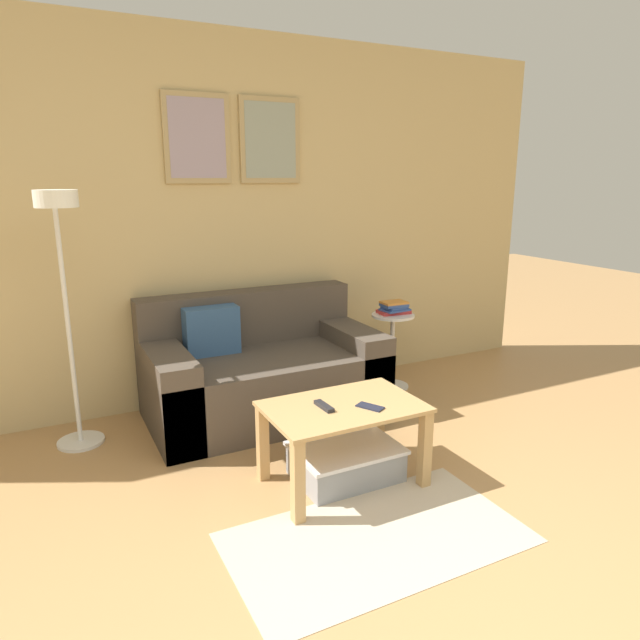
{
  "coord_description": "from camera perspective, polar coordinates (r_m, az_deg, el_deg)",
  "views": [
    {
      "loc": [
        -1.14,
        -0.9,
        1.6
      ],
      "look_at": [
        0.2,
        1.74,
        0.85
      ],
      "focal_mm": 32.0,
      "sensor_mm": 36.0,
      "label": 1
    }
  ],
  "objects": [
    {
      "name": "remote_control",
      "position": [
        2.96,
        0.4,
        -8.61
      ],
      "size": [
        0.05,
        0.15,
        0.02
      ],
      "primitive_type": "cube",
      "rotation": [
        0.0,
        0.0,
        0.04
      ],
      "color": "#232328",
      "rests_on": "coffee_table"
    },
    {
      "name": "coffee_table",
      "position": [
        3.04,
        2.32,
        -10.14
      ],
      "size": [
        0.81,
        0.53,
        0.44
      ],
      "color": "tan",
      "rests_on": "ground_plane"
    },
    {
      "name": "wall_back",
      "position": [
        4.1,
        -10.79,
        9.57
      ],
      "size": [
        5.6,
        0.09,
        2.55
      ],
      "color": "tan",
      "rests_on": "ground_plane"
    },
    {
      "name": "couch",
      "position": [
        3.93,
        -5.85,
        -5.31
      ],
      "size": [
        1.54,
        0.86,
        0.81
      ],
      "color": "#4C4238",
      "rests_on": "ground_plane"
    },
    {
      "name": "floor_lamp",
      "position": [
        3.44,
        -24.23,
        3.8
      ],
      "size": [
        0.28,
        0.49,
        1.53
      ],
      "color": "white",
      "rests_on": "ground_plane"
    },
    {
      "name": "storage_bin",
      "position": [
        3.19,
        2.59,
        -13.96
      ],
      "size": [
        0.56,
        0.41,
        0.19
      ],
      "color": "gray",
      "rests_on": "ground_plane"
    },
    {
      "name": "area_rug",
      "position": [
        2.78,
        5.71,
        -20.82
      ],
      "size": [
        1.35,
        0.74,
        0.01
      ],
      "primitive_type": "cube",
      "color": "#C1B299",
      "rests_on": "ground_plane"
    },
    {
      "name": "book_stack",
      "position": [
        4.37,
        7.42,
        1.22
      ],
      "size": [
        0.25,
        0.18,
        0.09
      ],
      "color": "#B73333",
      "rests_on": "side_table"
    },
    {
      "name": "side_table",
      "position": [
        4.41,
        7.21,
        -2.4
      ],
      "size": [
        0.32,
        0.32,
        0.58
      ],
      "color": "white",
      "rests_on": "ground_plane"
    },
    {
      "name": "cell_phone",
      "position": [
        2.97,
        5.03,
        -8.64
      ],
      "size": [
        0.12,
        0.15,
        0.01
      ],
      "primitive_type": "cube",
      "rotation": [
        0.0,
        0.0,
        0.5
      ],
      "color": "#1E2338",
      "rests_on": "coffee_table"
    }
  ]
}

